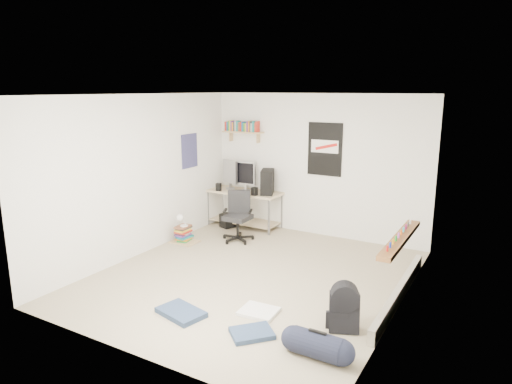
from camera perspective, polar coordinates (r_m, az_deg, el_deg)
The scene contains 26 objects.
floor at distance 6.51m, azimuth -0.48°, elevation -10.54°, with size 4.00×4.50×0.01m, color gray.
ceiling at distance 5.98m, azimuth -0.53°, elevation 12.13°, with size 4.00×4.50×0.01m, color white.
back_wall at distance 8.12m, azimuth 7.59°, elevation 3.30°, with size 4.00×0.01×2.50m, color silver.
left_wall at distance 7.33m, azimuth -14.16°, elevation 1.99°, with size 0.01×4.50×2.50m, color silver.
right_wall at distance 5.42m, azimuth 18.11°, elevation -2.00°, with size 0.01×4.50×2.50m, color silver.
desk at distance 8.67m, azimuth -1.46°, elevation -1.96°, with size 1.46×0.64×0.66m, color tan.
monitor_left at distance 8.70m, azimuth -3.24°, elevation 1.60°, with size 0.40×0.10×0.44m, color gray.
monitor_right at distance 8.54m, azimuth -1.29°, elevation 1.37°, with size 0.40×0.10×0.44m, color #999A9E.
pc_tower at distance 8.31m, azimuth 1.43°, elevation 1.18°, with size 0.21×0.45×0.47m, color black.
keyboard at distance 8.64m, azimuth -2.89°, elevation 0.09°, with size 0.43×0.15×0.02m, color black.
speaker_left at distance 8.59m, azimuth -4.69°, elevation 0.52°, with size 0.09×0.09×0.18m, color black.
speaker_right at distance 8.18m, azimuth -0.20°, elevation -0.04°, with size 0.09×0.09×0.18m, color black.
office_chair at distance 7.82m, azimuth -2.31°, elevation -2.66°, with size 0.56×0.56×0.86m, color black.
wall_shelf at distance 8.60m, azimuth -1.64°, elevation 7.50°, with size 0.80×0.22×0.24m, color tan.
poster_back_wall at distance 7.99m, azimuth 8.58°, elevation 5.30°, with size 0.62×0.03×0.92m, color black.
poster_left_wall at distance 8.17m, azimuth -8.31°, elevation 5.11°, with size 0.02×0.42×0.60m, color navy.
window at distance 5.68m, azimuth 18.35°, elevation 0.70°, with size 0.10×1.50×1.26m, color brown.
baseboard_heater at distance 6.09m, azimuth 17.48°, elevation -11.91°, with size 0.08×2.50×0.18m, color #B7B2A8.
backpack at distance 5.22m, azimuth 10.95°, elevation -14.52°, with size 0.32×0.26×0.43m, color black.
duffel_bag at distance 4.73m, azimuth 7.66°, elevation -18.35°, with size 0.26×0.26×0.51m, color black.
tshirt at distance 5.54m, azimuth 0.35°, elevation -14.70°, with size 0.43×0.36×0.04m, color silver.
jeans_a at distance 5.56m, azimuth -9.35°, elevation -14.63°, with size 0.56×0.35×0.06m, color navy.
jeans_b at distance 5.10m, azimuth -0.52°, elevation -17.24°, with size 0.44×0.33×0.05m, color navy.
book_stack at distance 7.93m, azimuth -8.96°, elevation -5.17°, with size 0.48×0.40×0.33m, color olive.
desk_lamp at distance 7.83m, azimuth -9.00°, elevation -3.63°, with size 0.13×0.22×0.22m, color white.
subwoofer at distance 8.65m, azimuth -3.59°, elevation -3.56°, with size 0.23×0.23×0.26m, color black.
Camera 1 is at (3.03, -5.16, 2.58)m, focal length 32.00 mm.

